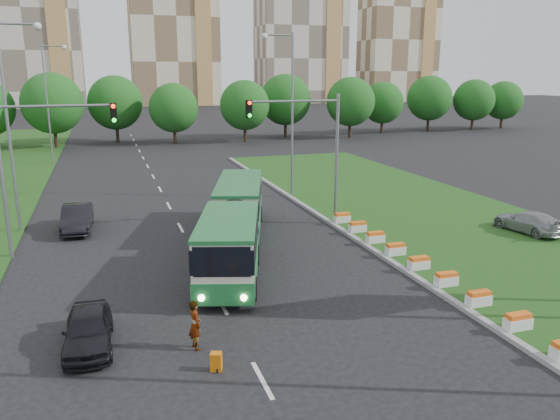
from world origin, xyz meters
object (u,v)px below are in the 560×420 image
object	(u,v)px
traffic_mast_median	(312,139)
pedestrian	(195,325)
car_median	(528,222)
traffic_mast_left	(35,152)
car_left_far	(77,218)
car_left_near	(88,329)
articulated_bus	(231,222)
shopping_trolley	(216,362)

from	to	relation	value
traffic_mast_median	pedestrian	distance (m)	16.93
car_median	pedestrian	bearing A→B (deg)	11.05
traffic_mast_left	car_median	distance (m)	27.33
car_left_far	car_median	size ratio (longest dim) A/B	1.10
car_left_near	pedestrian	distance (m)	3.68
articulated_bus	car_median	distance (m)	17.36
traffic_mast_left	car_left_far	distance (m)	6.44
traffic_mast_median	car_left_near	bearing A→B (deg)	-136.58
car_left_near	car_median	xyz separation A→B (m)	(24.23, 6.47, 0.10)
traffic_mast_left	car_left_near	size ratio (longest dim) A/B	2.04
pedestrian	articulated_bus	bearing A→B (deg)	-31.54
traffic_mast_median	articulated_bus	xyz separation A→B (m)	(-5.82, -3.39, -3.74)
traffic_mast_left	articulated_bus	distance (m)	10.34
traffic_mast_median	car_left_near	size ratio (longest dim) A/B	2.04
car_median	pedestrian	size ratio (longest dim) A/B	2.43
car_median	shopping_trolley	bearing A→B (deg)	15.29
car_median	shopping_trolley	size ratio (longest dim) A/B	7.08
traffic_mast_median	car_median	xyz separation A→B (m)	(11.37, -5.69, -4.58)
shopping_trolley	car_left_far	bearing A→B (deg)	125.61
pedestrian	shopping_trolley	size ratio (longest dim) A/B	2.91
car_median	shopping_trolley	xyz separation A→B (m)	(-20.37, -9.30, -0.47)
car_left_near	car_left_far	distance (m)	15.48
traffic_mast_left	pedestrian	bearing A→B (deg)	-64.98
traffic_mast_left	shopping_trolley	xyz separation A→B (m)	(6.15, -13.99, -5.05)
car_left_far	pedestrian	world-z (taller)	pedestrian
traffic_mast_median	pedestrian	bearing A→B (deg)	-125.07
traffic_mast_median	car_left_far	size ratio (longest dim) A/B	1.72
traffic_mast_median	shopping_trolley	size ratio (longest dim) A/B	13.31
car_median	pedestrian	distance (m)	22.13
traffic_mast_median	traffic_mast_left	distance (m)	15.19
traffic_mast_left	pedestrian	world-z (taller)	traffic_mast_left
car_median	articulated_bus	bearing A→B (deg)	-16.88
car_left_far	shopping_trolley	distance (m)	18.88
traffic_mast_median	car_left_near	world-z (taller)	traffic_mast_median
articulated_bus	traffic_mast_left	bearing A→B (deg)	-177.31
articulated_bus	car_median	size ratio (longest dim) A/B	3.75
traffic_mast_left	car_left_near	bearing A→B (deg)	-78.35
traffic_mast_left	pedestrian	distance (m)	14.36
car_median	traffic_mast_median	bearing A→B (deg)	-35.84
car_left_far	car_median	bearing A→B (deg)	-17.28
articulated_bus	shopping_trolley	xyz separation A→B (m)	(-3.19, -11.60, -1.31)
car_median	shopping_trolley	world-z (taller)	car_median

